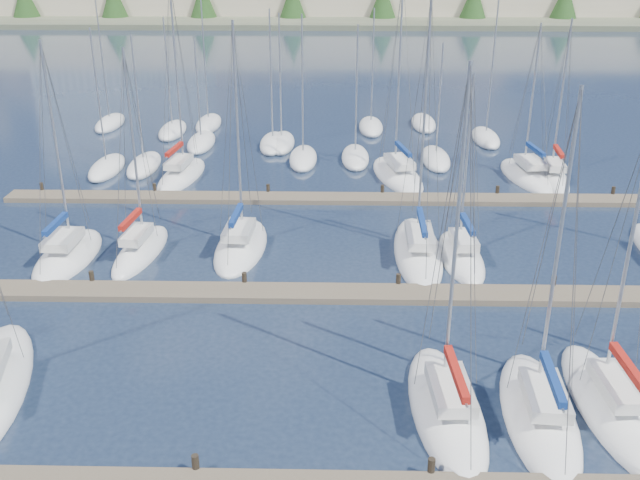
{
  "coord_description": "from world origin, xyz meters",
  "views": [
    {
      "loc": [
        0.64,
        -16.14,
        17.15
      ],
      "look_at": [
        0.0,
        14.0,
        4.0
      ],
      "focal_mm": 40.0,
      "sensor_mm": 36.0,
      "label": 1
    }
  ],
  "objects_px": {
    "sailboat_q": "(527,176)",
    "sailboat_k": "(418,251)",
    "sailboat_i": "(141,251)",
    "sailboat_r": "(552,178)",
    "sailboat_l": "(461,256)",
    "sailboat_e": "(539,414)",
    "sailboat_h": "(68,256)",
    "sailboat_p": "(397,175)",
    "sailboat_j": "(241,246)",
    "sailboat_n": "(182,175)",
    "sailboat_d": "(446,408)",
    "sailboat_f": "(609,404)"
  },
  "relations": [
    {
      "from": "sailboat_q",
      "to": "sailboat_i",
      "type": "relative_size",
      "value": 0.97
    },
    {
      "from": "sailboat_d",
      "to": "sailboat_j",
      "type": "height_order",
      "value": "sailboat_d"
    },
    {
      "from": "sailboat_n",
      "to": "sailboat_d",
      "type": "relative_size",
      "value": 1.06
    },
    {
      "from": "sailboat_p",
      "to": "sailboat_l",
      "type": "relative_size",
      "value": 1.36
    },
    {
      "from": "sailboat_q",
      "to": "sailboat_i",
      "type": "distance_m",
      "value": 29.34
    },
    {
      "from": "sailboat_k",
      "to": "sailboat_j",
      "type": "xyz_separation_m",
      "value": [
        -10.29,
        0.48,
        0.0
      ]
    },
    {
      "from": "sailboat_h",
      "to": "sailboat_l",
      "type": "bearing_deg",
      "value": 2.92
    },
    {
      "from": "sailboat_d",
      "to": "sailboat_j",
      "type": "distance_m",
      "value": 18.09
    },
    {
      "from": "sailboat_h",
      "to": "sailboat_p",
      "type": "distance_m",
      "value": 24.88
    },
    {
      "from": "sailboat_l",
      "to": "sailboat_i",
      "type": "bearing_deg",
      "value": 176.63
    },
    {
      "from": "sailboat_i",
      "to": "sailboat_l",
      "type": "height_order",
      "value": "sailboat_i"
    },
    {
      "from": "sailboat_f",
      "to": "sailboat_j",
      "type": "xyz_separation_m",
      "value": [
        -16.21,
        14.81,
        0.0
      ]
    },
    {
      "from": "sailboat_d",
      "to": "sailboat_f",
      "type": "height_order",
      "value": "sailboat_d"
    },
    {
      "from": "sailboat_n",
      "to": "sailboat_p",
      "type": "relative_size",
      "value": 0.99
    },
    {
      "from": "sailboat_i",
      "to": "sailboat_r",
      "type": "relative_size",
      "value": 1.0
    },
    {
      "from": "sailboat_k",
      "to": "sailboat_r",
      "type": "bearing_deg",
      "value": 51.06
    },
    {
      "from": "sailboat_e",
      "to": "sailboat_j",
      "type": "bearing_deg",
      "value": 134.41
    },
    {
      "from": "sailboat_k",
      "to": "sailboat_l",
      "type": "bearing_deg",
      "value": -14.69
    },
    {
      "from": "sailboat_r",
      "to": "sailboat_l",
      "type": "height_order",
      "value": "sailboat_r"
    },
    {
      "from": "sailboat_r",
      "to": "sailboat_f",
      "type": "height_order",
      "value": "sailboat_f"
    },
    {
      "from": "sailboat_r",
      "to": "sailboat_d",
      "type": "relative_size",
      "value": 0.88
    },
    {
      "from": "sailboat_q",
      "to": "sailboat_n",
      "type": "xyz_separation_m",
      "value": [
        -26.01,
        -0.53,
        0.02
      ]
    },
    {
      "from": "sailboat_i",
      "to": "sailboat_p",
      "type": "height_order",
      "value": "sailboat_p"
    },
    {
      "from": "sailboat_l",
      "to": "sailboat_n",
      "type": "bearing_deg",
      "value": 140.69
    },
    {
      "from": "sailboat_h",
      "to": "sailboat_j",
      "type": "height_order",
      "value": "sailboat_j"
    },
    {
      "from": "sailboat_q",
      "to": "sailboat_k",
      "type": "bearing_deg",
      "value": -131.61
    },
    {
      "from": "sailboat_k",
      "to": "sailboat_j",
      "type": "bearing_deg",
      "value": 178.81
    },
    {
      "from": "sailboat_r",
      "to": "sailboat_e",
      "type": "bearing_deg",
      "value": -101.04
    },
    {
      "from": "sailboat_e",
      "to": "sailboat_j",
      "type": "relative_size",
      "value": 0.98
    },
    {
      "from": "sailboat_r",
      "to": "sailboat_d",
      "type": "bearing_deg",
      "value": -107.52
    },
    {
      "from": "sailboat_l",
      "to": "sailboat_e",
      "type": "bearing_deg",
      "value": -89.5
    },
    {
      "from": "sailboat_k",
      "to": "sailboat_f",
      "type": "xyz_separation_m",
      "value": [
        5.93,
        -14.33,
        -0.0
      ]
    },
    {
      "from": "sailboat_h",
      "to": "sailboat_e",
      "type": "distance_m",
      "value": 26.87
    },
    {
      "from": "sailboat_f",
      "to": "sailboat_p",
      "type": "relative_size",
      "value": 0.82
    },
    {
      "from": "sailboat_e",
      "to": "sailboat_r",
      "type": "height_order",
      "value": "sailboat_e"
    },
    {
      "from": "sailboat_q",
      "to": "sailboat_f",
      "type": "bearing_deg",
      "value": -104.47
    },
    {
      "from": "sailboat_k",
      "to": "sailboat_h",
      "type": "xyz_separation_m",
      "value": [
        -19.94,
        -1.07,
        -0.01
      ]
    },
    {
      "from": "sailboat_n",
      "to": "sailboat_d",
      "type": "xyz_separation_m",
      "value": [
        15.93,
        -28.14,
        -0.01
      ]
    },
    {
      "from": "sailboat_q",
      "to": "sailboat_d",
      "type": "relative_size",
      "value": 0.85
    },
    {
      "from": "sailboat_n",
      "to": "sailboat_q",
      "type": "bearing_deg",
      "value": 8.61
    },
    {
      "from": "sailboat_k",
      "to": "sailboat_p",
      "type": "bearing_deg",
      "value": 91.84
    },
    {
      "from": "sailboat_q",
      "to": "sailboat_d",
      "type": "distance_m",
      "value": 30.38
    },
    {
      "from": "sailboat_f",
      "to": "sailboat_d",
      "type": "bearing_deg",
      "value": -178.38
    },
    {
      "from": "sailboat_i",
      "to": "sailboat_l",
      "type": "xyz_separation_m",
      "value": [
        18.33,
        -0.35,
        -0.02
      ]
    },
    {
      "from": "sailboat_k",
      "to": "sailboat_i",
      "type": "bearing_deg",
      "value": -177.3
    },
    {
      "from": "sailboat_j",
      "to": "sailboat_n",
      "type": "bearing_deg",
      "value": 118.22
    },
    {
      "from": "sailboat_e",
      "to": "sailboat_l",
      "type": "xyz_separation_m",
      "value": [
        -0.7,
        14.3,
        -0.0
      ]
    },
    {
      "from": "sailboat_h",
      "to": "sailboat_d",
      "type": "xyz_separation_m",
      "value": [
        19.49,
        -13.63,
        0.01
      ]
    },
    {
      "from": "sailboat_r",
      "to": "sailboat_p",
      "type": "relative_size",
      "value": 0.82
    },
    {
      "from": "sailboat_r",
      "to": "sailboat_p",
      "type": "height_order",
      "value": "sailboat_p"
    }
  ]
}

